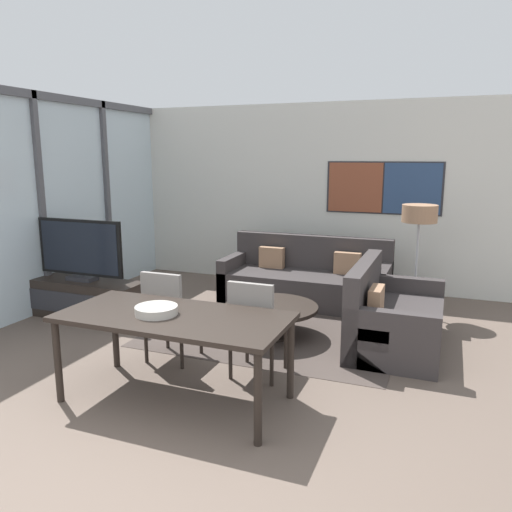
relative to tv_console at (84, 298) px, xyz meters
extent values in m
plane|color=brown|center=(2.30, -2.58, -0.24)|extent=(24.00, 24.00, 0.00)
cube|color=silver|center=(2.30, 2.68, 1.16)|extent=(6.88, 0.06, 2.80)
cube|color=#2D2D33|center=(3.32, 2.64, 1.31)|extent=(1.67, 0.01, 0.77)
cube|color=brown|center=(2.91, 2.63, 1.31)|extent=(0.79, 0.02, 0.73)
cube|color=navy|center=(3.73, 2.63, 1.31)|extent=(0.79, 0.02, 0.73)
cube|color=silver|center=(-0.64, 0.05, 1.16)|extent=(0.02, 5.26, 2.80)
cube|color=#515156|center=(-0.61, 0.05, 2.51)|extent=(0.07, 5.26, 0.10)
cube|color=#515156|center=(-0.61, 0.05, 1.16)|extent=(0.07, 0.08, 2.80)
cube|color=#515156|center=(-0.61, 1.37, 1.16)|extent=(0.07, 0.08, 2.80)
cube|color=#473D38|center=(2.45, 0.21, -0.23)|extent=(2.79, 1.81, 0.01)
cube|color=black|center=(0.00, 0.00, 0.00)|extent=(1.59, 0.48, 0.48)
cube|color=#2D2D33|center=(0.00, -0.24, 0.00)|extent=(1.46, 0.01, 0.26)
cube|color=#2D2D33|center=(0.00, 0.00, 0.26)|extent=(0.36, 0.20, 0.05)
cube|color=#2D2D33|center=(0.00, 0.00, 0.33)|extent=(0.06, 0.03, 0.08)
cube|color=black|center=(0.00, 0.00, 0.66)|extent=(1.23, 0.04, 0.70)
cube|color=black|center=(0.00, -0.02, 0.66)|extent=(1.14, 0.01, 0.63)
cube|color=#383333|center=(2.45, 1.59, -0.03)|extent=(2.28, 0.90, 0.42)
cube|color=#383333|center=(2.45, 1.96, 0.21)|extent=(2.28, 0.16, 0.90)
cube|color=#383333|center=(1.38, 1.59, 0.06)|extent=(0.14, 0.90, 0.60)
cube|color=#383333|center=(3.52, 1.59, 0.06)|extent=(0.14, 0.90, 0.60)
cube|color=#9E7556|center=(1.90, 1.78, 0.33)|extent=(0.36, 0.12, 0.30)
cube|color=#9E7556|center=(3.00, 1.78, 0.33)|extent=(0.36, 0.12, 0.30)
cube|color=#383333|center=(3.82, 0.41, -0.03)|extent=(0.90, 1.56, 0.42)
cube|color=#383333|center=(3.45, 0.41, 0.21)|extent=(0.16, 1.56, 0.90)
cube|color=#383333|center=(3.82, -0.30, 0.06)|extent=(0.90, 0.14, 0.60)
cube|color=#383333|center=(3.82, 1.12, 0.06)|extent=(0.90, 0.14, 0.60)
cube|color=#9E7556|center=(3.63, 0.06, 0.33)|extent=(0.12, 0.36, 0.30)
cylinder|color=black|center=(2.45, 0.21, -0.22)|extent=(0.48, 0.48, 0.03)
cylinder|color=black|center=(2.45, 0.21, -0.08)|extent=(0.19, 0.19, 0.32)
cylinder|color=black|center=(2.45, 0.21, 0.10)|extent=(1.06, 1.06, 0.04)
cube|color=black|center=(2.22, -1.51, 0.49)|extent=(1.89, 0.88, 0.04)
cylinder|color=black|center=(1.33, -1.89, 0.11)|extent=(0.06, 0.06, 0.71)
cylinder|color=black|center=(3.10, -1.89, 0.11)|extent=(0.06, 0.06, 0.71)
cylinder|color=black|center=(1.33, -1.13, 0.11)|extent=(0.06, 0.06, 0.71)
cylinder|color=black|center=(3.10, -1.13, 0.11)|extent=(0.06, 0.06, 0.71)
cube|color=gray|center=(1.75, -0.74, 0.21)|extent=(0.46, 0.46, 0.06)
cube|color=gray|center=(1.75, -0.95, 0.46)|extent=(0.42, 0.05, 0.45)
cylinder|color=black|center=(1.55, -0.94, -0.03)|extent=(0.04, 0.04, 0.41)
cylinder|color=black|center=(1.95, -0.94, -0.03)|extent=(0.04, 0.04, 0.41)
cylinder|color=black|center=(1.55, -0.54, -0.03)|extent=(0.04, 0.04, 0.41)
cylinder|color=black|center=(1.95, -0.54, -0.03)|extent=(0.04, 0.04, 0.41)
cube|color=gray|center=(2.68, -0.78, 0.21)|extent=(0.46, 0.46, 0.06)
cube|color=gray|center=(2.68, -0.98, 0.46)|extent=(0.42, 0.05, 0.45)
cylinder|color=black|center=(2.48, -0.98, -0.03)|extent=(0.04, 0.04, 0.41)
cylinder|color=black|center=(2.88, -0.98, -0.03)|extent=(0.04, 0.04, 0.41)
cylinder|color=black|center=(2.48, -0.58, -0.03)|extent=(0.04, 0.04, 0.41)
cylinder|color=black|center=(2.88, -0.58, -0.03)|extent=(0.04, 0.04, 0.41)
cylinder|color=#B7B2A8|center=(2.08, -1.55, 0.54)|extent=(0.35, 0.35, 0.07)
torus|color=#B7B2A8|center=(2.08, -1.55, 0.57)|extent=(0.35, 0.35, 0.02)
cylinder|color=#2D2D33|center=(3.90, 1.67, -0.23)|extent=(0.28, 0.28, 0.02)
cylinder|color=#B7B7BC|center=(3.90, 1.67, 0.37)|extent=(0.03, 0.03, 1.17)
cylinder|color=#9E7556|center=(3.90, 1.67, 1.07)|extent=(0.44, 0.44, 0.22)
camera|label=1|loc=(4.25, -4.88, 1.78)|focal=35.00mm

